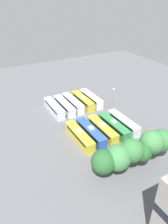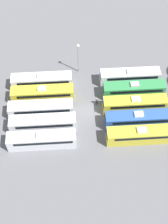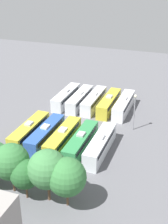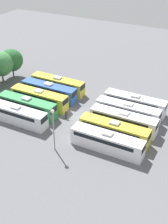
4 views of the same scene
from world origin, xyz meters
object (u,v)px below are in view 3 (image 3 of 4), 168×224
Objects in this scene: light_pole at (135,106)px; tree_1 at (48,169)px; bus_9 at (29,131)px; bus_3 at (80,99)px; tree_0 at (67,177)px; tree_2 at (25,174)px; bus_4 at (66,97)px; bus_5 at (100,145)px; bus_1 at (109,103)px; bus_6 at (81,142)px; tree_3 at (11,162)px; bus_8 at (46,134)px; worker_person at (85,126)px; bus_0 at (124,105)px; bus_7 at (63,137)px; bus_2 at (94,100)px.

light_pole is 0.95× the size of tree_1.
bus_3 is at bearing -101.62° from bus_9.
tree_0 is 5.97m from tree_2.
bus_4 is at bearing -76.78° from tree_2.
tree_2 is at bearing 117.54° from bus_9.
bus_1 is at bearing -79.01° from bus_5.
bus_5 is 1.96× the size of tree_2.
bus_1 is 1.00× the size of bus_3.
bus_6 is 1.96× the size of tree_2.
tree_1 is at bearing -179.80° from tree_3.
bus_5 is at bearing 179.37° from bus_8.
bus_4 is at bearing -50.71° from worker_person.
bus_0 is 20.39m from bus_8.
bus_8 is (3.44, -0.01, 0.00)m from bus_7.
tree_1 is at bearing 102.96° from bus_3.
bus_9 is at bearing 30.01° from light_pole.
light_pole is at bearing 157.27° from bus_4.
bus_2 is at bearing -111.06° from bus_9.
tree_2 is at bearing 87.45° from worker_person.
bus_7 is at bearing -97.06° from tree_3.
bus_5 is 14.10m from tree_0.
bus_1 is 17.86m from bus_5.
bus_1 and bus_2 have the same top height.
bus_5 and bus_7 have the same top height.
bus_6 is at bearing 177.04° from bus_8.
tree_0 is at bearing 95.60° from bus_1.
bus_5 is 1.00× the size of bus_6.
tree_2 is at bearing 79.13° from bus_0.
bus_2 is 1.00× the size of bus_8.
bus_3 and bus_5 have the same top height.
tree_1 reaches higher than bus_1.
tree_1 is at bearing 91.29° from bus_6.
tree_1 is (-2.15, 20.84, 4.34)m from worker_person.
light_pole is 24.33m from tree_0.
bus_1 is 1.00× the size of bus_2.
tree_0 is (-3.10, 13.52, 3.02)m from bus_6.
bus_2 is (3.62, -0.24, 0.00)m from bus_1.
worker_person is (5.18, 10.49, -0.87)m from bus_0.
tree_1 is at bearing 105.69° from bus_7.
tree_3 is (-1.56, 31.01, 3.35)m from bus_3.
worker_person is at bearing 79.67° from bus_1.
bus_1 is at bearing -84.40° from tree_0.
bus_7 is 14.27m from tree_3.
bus_2 is 1.00× the size of bus_9.
bus_2 is 3.27m from bus_3.
bus_5 is at bearing -102.93° from tree_1.
tree_1 is at bearing -2.64° from tree_0.
bus_0 is at bearing -89.68° from bus_5.
bus_4 is 1.00× the size of bus_5.
bus_6 is 1.00× the size of bus_9.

